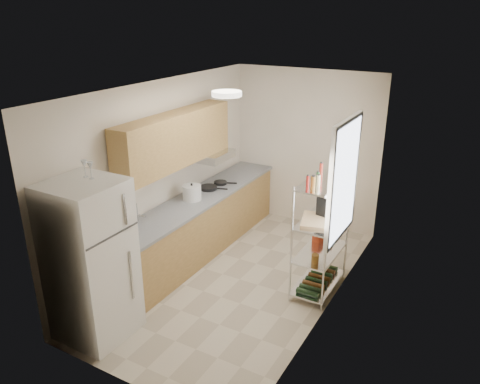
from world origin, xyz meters
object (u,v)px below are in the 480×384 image
at_px(cutting_board, 317,220).
at_px(espresso_machine, 328,205).
at_px(frying_pan_large, 208,188).
at_px(refrigerator, 91,261).
at_px(rice_cooker, 192,193).

xyz_separation_m(cutting_board, espresso_machine, (0.04, 0.23, 0.14)).
relative_size(frying_pan_large, cutting_board, 0.56).
height_order(refrigerator, rice_cooker, refrigerator).
xyz_separation_m(refrigerator, rice_cooker, (-0.07, 2.01, 0.10)).
distance_m(rice_cooker, frying_pan_large, 0.47).
height_order(refrigerator, frying_pan_large, refrigerator).
bearing_deg(cutting_board, frying_pan_large, 164.94).
xyz_separation_m(rice_cooker, frying_pan_large, (-0.02, 0.46, -0.08)).
height_order(refrigerator, espresso_machine, refrigerator).
bearing_deg(frying_pan_large, espresso_machine, -24.89).
xyz_separation_m(refrigerator, frying_pan_large, (-0.09, 2.47, 0.01)).
bearing_deg(espresso_machine, rice_cooker, -163.21).
bearing_deg(frying_pan_large, rice_cooker, -103.61).
bearing_deg(espresso_machine, cutting_board, -89.28).
height_order(rice_cooker, cutting_board, rice_cooker).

